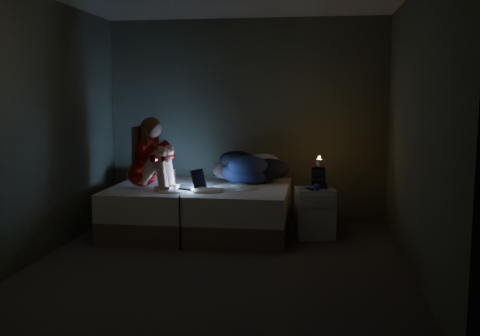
% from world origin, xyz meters
% --- Properties ---
extents(floor, '(3.60, 3.80, 0.02)m').
position_xyz_m(floor, '(0.00, 0.00, -0.01)').
color(floor, '#4F4742').
rests_on(floor, ground).
extents(wall_back, '(3.60, 0.02, 2.60)m').
position_xyz_m(wall_back, '(0.00, 1.91, 1.30)').
color(wall_back, '#45493B').
rests_on(wall_back, ground).
extents(wall_front, '(3.60, 0.02, 2.60)m').
position_xyz_m(wall_front, '(0.00, -1.91, 1.30)').
color(wall_front, '#45493B').
rests_on(wall_front, ground).
extents(wall_left, '(0.02, 3.80, 2.60)m').
position_xyz_m(wall_left, '(-1.81, 0.00, 1.30)').
color(wall_left, '#45493B').
rests_on(wall_left, ground).
extents(wall_right, '(0.02, 3.80, 2.60)m').
position_xyz_m(wall_right, '(1.81, 0.00, 1.30)').
color(wall_right, '#45493B').
rests_on(wall_right, ground).
extents(bed, '(2.05, 1.54, 0.56)m').
position_xyz_m(bed, '(-0.43, 1.10, 0.28)').
color(bed, beige).
rests_on(bed, ground).
extents(pillow, '(0.43, 0.31, 0.13)m').
position_xyz_m(pillow, '(-1.08, 1.43, 0.63)').
color(pillow, white).
rests_on(pillow, bed).
extents(woman, '(0.57, 0.44, 0.83)m').
position_xyz_m(woman, '(-1.05, 0.82, 0.98)').
color(woman, maroon).
rests_on(woman, bed).
extents(laptop, '(0.41, 0.35, 0.24)m').
position_xyz_m(laptop, '(-0.54, 0.89, 0.69)').
color(laptop, black).
rests_on(laptop, bed).
extents(clothes_pile, '(0.74, 0.63, 0.41)m').
position_xyz_m(clothes_pile, '(0.07, 1.42, 0.77)').
color(clothes_pile, navy).
rests_on(clothes_pile, bed).
extents(nightstand, '(0.49, 0.45, 0.57)m').
position_xyz_m(nightstand, '(0.91, 1.10, 0.28)').
color(nightstand, silver).
rests_on(nightstand, ground).
extents(book_stack, '(0.19, 0.25, 0.25)m').
position_xyz_m(book_stack, '(0.95, 1.17, 0.69)').
color(book_stack, black).
rests_on(book_stack, nightstand).
extents(candle, '(0.07, 0.07, 0.08)m').
position_xyz_m(candle, '(0.95, 1.17, 0.86)').
color(candle, beige).
rests_on(candle, book_stack).
extents(phone, '(0.11, 0.15, 0.01)m').
position_xyz_m(phone, '(0.84, 1.03, 0.57)').
color(phone, black).
rests_on(phone, nightstand).
extents(blue_orb, '(0.08, 0.08, 0.08)m').
position_xyz_m(blue_orb, '(0.90, 0.95, 0.61)').
color(blue_orb, navy).
rests_on(blue_orb, nightstand).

